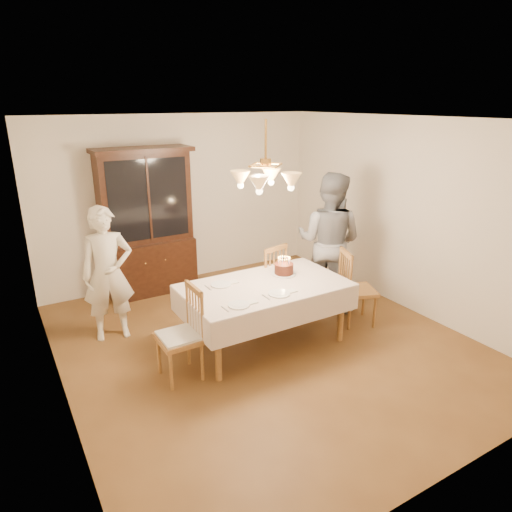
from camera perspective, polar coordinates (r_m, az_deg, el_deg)
ground at (r=5.63m, az=1.06°, el=-10.74°), size 5.00×5.00×0.00m
room_shell at (r=5.04m, az=1.16°, el=5.09°), size 5.00×5.00×5.00m
dining_table at (r=5.32m, az=1.10°, el=-4.34°), size 1.90×1.10×0.76m
china_hutch at (r=6.92m, az=-13.44°, el=3.79°), size 1.38×0.54×2.16m
chair_far_side at (r=6.18m, az=1.26°, el=-3.35°), size 0.53×0.51×1.00m
chair_left_end at (r=4.85m, az=-9.50°, el=-10.09°), size 0.42×0.44×1.00m
chair_right_end at (r=6.05m, az=12.49°, el=-4.31°), size 0.55×0.56×1.00m
elderly_woman at (r=5.71m, az=-18.03°, el=-2.16°), size 0.65×0.48×1.65m
adult_in_grey at (r=6.32m, az=9.09°, el=1.80°), size 1.11×1.17×1.90m
birthday_cake at (r=5.58m, az=3.51°, el=-1.66°), size 0.30×0.30×0.22m
place_setting_near_left at (r=4.77m, az=-2.02°, el=-6.11°), size 0.38×0.23×0.02m
place_setting_near_right at (r=5.05m, az=3.03°, el=-4.70°), size 0.39×0.25×0.02m
place_setting_far_left at (r=5.30m, az=-4.27°, el=-3.55°), size 0.39×0.24×0.02m
chandelier at (r=4.96m, az=1.19°, el=9.54°), size 0.62×0.62×0.73m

